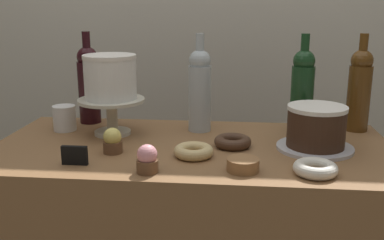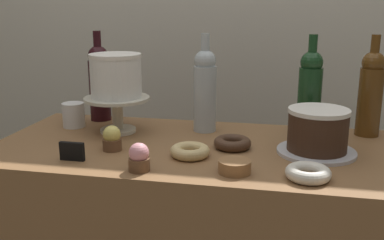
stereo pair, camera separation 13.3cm
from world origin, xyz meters
The scene contains 17 objects.
back_wall centered at (0.00, 0.87, 1.30)m, with size 6.00×0.05×2.60m.
cake_stand_pedestal centered at (-0.27, 0.10, 1.04)m, with size 0.22×0.22×0.12m.
white_layer_cake centered at (-0.27, 0.10, 1.15)m, with size 0.17×0.17×0.14m.
silver_serving_platter centered at (0.37, 0.00, 0.96)m, with size 0.22×0.22×0.01m.
chocolate_round_cake centered at (0.37, 0.00, 1.03)m, with size 0.17×0.17×0.12m.
wine_bottle_amber centered at (0.54, 0.22, 1.10)m, with size 0.08×0.08×0.33m.
wine_bottle_dark_red centered at (-0.39, 0.24, 1.10)m, with size 0.08×0.08×0.33m.
wine_bottle_clear centered at (0.01, 0.17, 1.10)m, with size 0.08×0.08×0.33m.
wine_bottle_green centered at (0.35, 0.20, 1.10)m, with size 0.08×0.08×0.33m.
cupcake_strawberry centered at (-0.09, -0.23, 0.99)m, with size 0.06×0.06×0.07m.
cupcake_lemon centered at (-0.22, -0.09, 0.99)m, with size 0.06×0.06×0.07m.
donut_chocolate centered at (0.12, 0.00, 0.97)m, with size 0.11×0.11×0.03m.
donut_sugar centered at (0.33, -0.21, 0.97)m, with size 0.11×0.11×0.03m.
donut_glazed centered at (0.01, -0.10, 0.97)m, with size 0.11×0.11×0.03m.
cookie_stack centered at (0.15, -0.20, 0.97)m, with size 0.08×0.08×0.03m.
price_sign_chalkboard centered at (-0.30, -0.20, 0.98)m, with size 0.07×0.01×0.05m.
coffee_cup_ceramic centered at (-0.45, 0.13, 1.00)m, with size 0.08×0.08×0.09m.
Camera 1 is at (0.13, -1.28, 1.37)m, focal length 41.56 mm.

